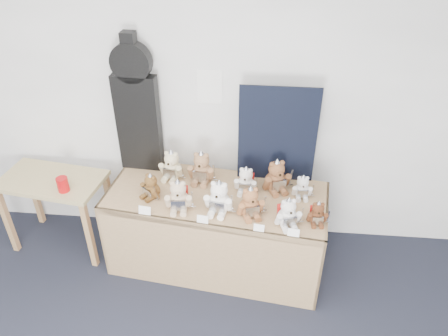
# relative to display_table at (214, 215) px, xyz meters

# --- Properties ---
(room_shell) EXTENTS (6.00, 6.00, 6.00)m
(room_shell) POSITION_rel_display_table_xyz_m (-0.09, 0.56, 0.91)
(room_shell) COLOR white
(room_shell) RESTS_ON floor
(display_table) EXTENTS (1.92, 0.99, 0.76)m
(display_table) POSITION_rel_display_table_xyz_m (0.00, 0.00, 0.00)
(display_table) COLOR #92704A
(display_table) RESTS_ON floor
(side_table) EXTENTS (0.96, 0.62, 0.75)m
(side_table) POSITION_rel_display_table_xyz_m (-1.47, 0.19, 0.02)
(side_table) COLOR #988052
(side_table) RESTS_ON floor
(guitar_case) EXTENTS (0.38, 0.14, 1.23)m
(guitar_case) POSITION_rel_display_table_xyz_m (-0.70, 0.44, 0.76)
(guitar_case) COLOR black
(guitar_case) RESTS_ON display_table
(navy_board) EXTENTS (0.65, 0.03, 0.86)m
(navy_board) POSITION_rel_display_table_xyz_m (0.49, 0.36, 0.59)
(navy_board) COLOR black
(navy_board) RESTS_ON display_table
(red_cup) EXTENTS (0.10, 0.10, 0.13)m
(red_cup) POSITION_rel_display_table_xyz_m (-1.29, 0.03, 0.21)
(red_cup) COLOR #B90C0F
(red_cup) RESTS_ON side_table
(teddy_front_far_left) EXTENTS (0.20, 0.20, 0.24)m
(teddy_front_far_left) POSITION_rel_display_table_xyz_m (-0.52, 0.00, 0.26)
(teddy_front_far_left) COLOR brown
(teddy_front_far_left) RESTS_ON display_table
(teddy_front_left) EXTENTS (0.25, 0.21, 0.30)m
(teddy_front_left) POSITION_rel_display_table_xyz_m (-0.27, -0.13, 0.28)
(teddy_front_left) COLOR #CBAF8F
(teddy_front_left) RESTS_ON display_table
(teddy_front_centre) EXTENTS (0.26, 0.22, 0.31)m
(teddy_front_centre) POSITION_rel_display_table_xyz_m (0.05, -0.13, 0.29)
(teddy_front_centre) COLOR white
(teddy_front_centre) RESTS_ON display_table
(teddy_front_right) EXTENTS (0.24, 0.22, 0.29)m
(teddy_front_right) POSITION_rel_display_table_xyz_m (0.30, -0.15, 0.28)
(teddy_front_right) COLOR #99603A
(teddy_front_right) RESTS_ON display_table
(teddy_front_far_right) EXTENTS (0.23, 0.21, 0.27)m
(teddy_front_far_right) POSITION_rel_display_table_xyz_m (0.58, -0.25, 0.27)
(teddy_front_far_right) COLOR silver
(teddy_front_far_right) RESTS_ON display_table
(teddy_front_end) EXTENTS (0.18, 0.15, 0.22)m
(teddy_front_end) POSITION_rel_display_table_xyz_m (0.81, -0.20, 0.25)
(teddy_front_end) COLOR #58311E
(teddy_front_end) RESTS_ON display_table
(teddy_back_left) EXTENTS (0.24, 0.22, 0.30)m
(teddy_back_left) POSITION_rel_display_table_xyz_m (-0.40, 0.29, 0.28)
(teddy_back_left) COLOR beige
(teddy_back_left) RESTS_ON display_table
(teddy_back_centre_left) EXTENTS (0.26, 0.22, 0.32)m
(teddy_back_centre_left) POSITION_rel_display_table_xyz_m (-0.14, 0.27, 0.29)
(teddy_back_centre_left) COLOR #9E734F
(teddy_back_centre_left) RESTS_ON display_table
(teddy_back_centre_right) EXTENTS (0.21, 0.19, 0.26)m
(teddy_back_centre_right) POSITION_rel_display_table_xyz_m (0.25, 0.15, 0.27)
(teddy_back_centre_right) COLOR white
(teddy_back_centre_right) RESTS_ON display_table
(teddy_back_right) EXTENTS (0.27, 0.25, 0.32)m
(teddy_back_right) POSITION_rel_display_table_xyz_m (0.50, 0.20, 0.29)
(teddy_back_right) COLOR brown
(teddy_back_right) RESTS_ON display_table
(teddy_back_end) EXTENTS (0.19, 0.15, 0.23)m
(teddy_back_end) POSITION_rel_display_table_xyz_m (0.71, 0.12, 0.25)
(teddy_back_end) COLOR silver
(teddy_back_end) RESTS_ON display_table
(entry_card_a) EXTENTS (0.10, 0.03, 0.07)m
(entry_card_a) POSITION_rel_display_table_xyz_m (-0.52, -0.23, 0.20)
(entry_card_a) COLOR white
(entry_card_a) RESTS_ON display_table
(entry_card_b) EXTENTS (0.09, 0.03, 0.06)m
(entry_card_b) POSITION_rel_display_table_xyz_m (-0.06, -0.29, 0.20)
(entry_card_b) COLOR white
(entry_card_b) RESTS_ON display_table
(entry_card_c) EXTENTS (0.08, 0.03, 0.06)m
(entry_card_c) POSITION_rel_display_table_xyz_m (0.37, -0.34, 0.20)
(entry_card_c) COLOR white
(entry_card_c) RESTS_ON display_table
(entry_card_d) EXTENTS (0.09, 0.03, 0.06)m
(entry_card_d) POSITION_rel_display_table_xyz_m (0.63, -0.37, 0.20)
(entry_card_d) COLOR white
(entry_card_d) RESTS_ON display_table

